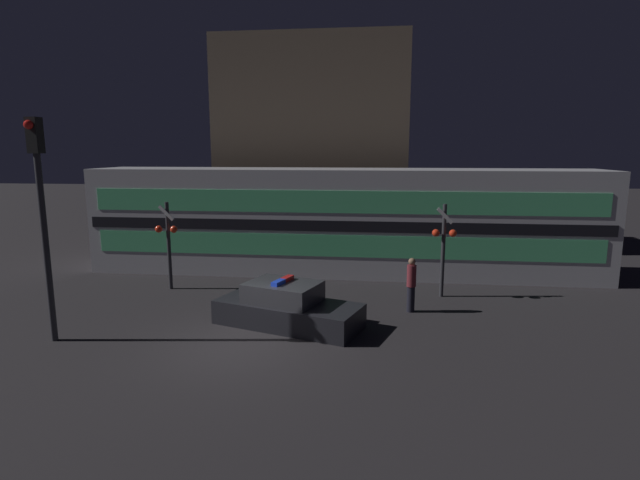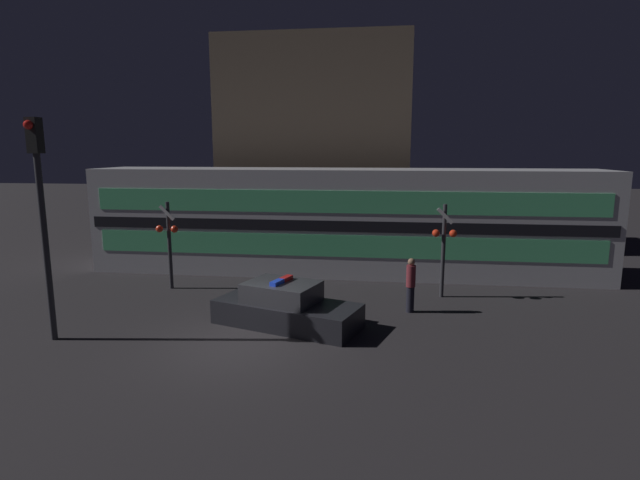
# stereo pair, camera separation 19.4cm
# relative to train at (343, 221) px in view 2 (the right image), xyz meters

# --- Properties ---
(ground_plane) EXTENTS (120.00, 120.00, 0.00)m
(ground_plane) POSITION_rel_train_xyz_m (-2.10, -8.61, -2.16)
(ground_plane) COLOR #262326
(train) EXTENTS (20.87, 3.12, 4.32)m
(train) POSITION_rel_train_xyz_m (0.00, 0.00, 0.00)
(train) COLOR silver
(train) RESTS_ON ground_plane
(police_car) EXTENTS (4.57, 2.97, 1.40)m
(police_car) POSITION_rel_train_xyz_m (-1.08, -6.88, -1.64)
(police_car) COLOR black
(police_car) RESTS_ON ground_plane
(pedestrian) EXTENTS (0.29, 0.29, 1.75)m
(pedestrian) POSITION_rel_train_xyz_m (2.60, -5.18, -1.26)
(pedestrian) COLOR black
(pedestrian) RESTS_ON ground_plane
(crossing_signal_near) EXTENTS (0.83, 0.35, 3.27)m
(crossing_signal_near) POSITION_rel_train_xyz_m (3.78, -3.38, -0.27)
(crossing_signal_near) COLOR #2D2D33
(crossing_signal_near) RESTS_ON ground_plane
(crossing_signal_far) EXTENTS (0.83, 0.35, 3.23)m
(crossing_signal_far) POSITION_rel_train_xyz_m (-6.09, -3.58, -0.29)
(crossing_signal_far) COLOR #2D2D33
(crossing_signal_far) RESTS_ON ground_plane
(traffic_light_corner) EXTENTS (0.30, 0.46, 5.89)m
(traffic_light_corner) POSITION_rel_train_xyz_m (-7.10, -8.83, 1.52)
(traffic_light_corner) COLOR #2D2D33
(traffic_light_corner) RESTS_ON ground_plane
(building_left) EXTENTS (9.67, 5.37, 10.64)m
(building_left) POSITION_rel_train_xyz_m (-1.97, 6.24, 3.16)
(building_left) COLOR brown
(building_left) RESTS_ON ground_plane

